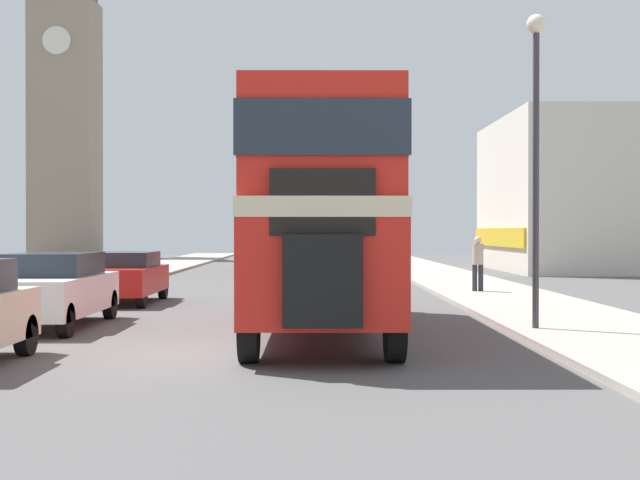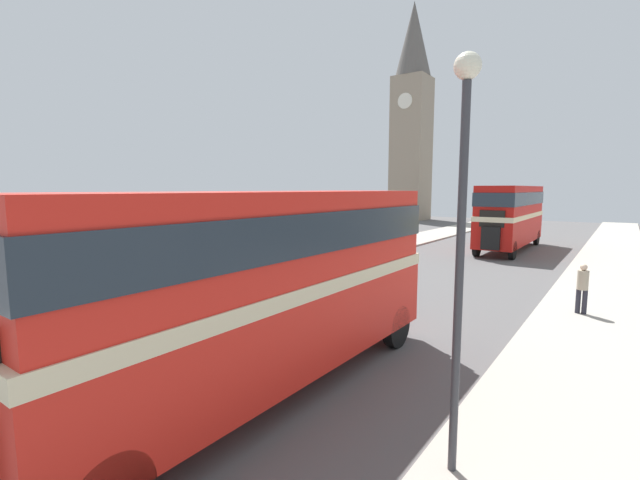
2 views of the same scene
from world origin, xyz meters
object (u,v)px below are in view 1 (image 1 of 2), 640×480
Objects in this scene: car_parked_far at (123,276)px; street_lamp at (536,123)px; double_decker_bus at (320,202)px; church_tower at (65,60)px; car_parked_mid at (52,289)px; bus_distant at (304,217)px; pedestrian_walking at (478,260)px.

street_lamp reaches higher than car_parked_far.
church_tower is (-18.31, 48.36, 12.01)m from double_decker_bus.
street_lamp is (4.03, -0.42, 1.47)m from double_decker_bus.
street_lamp is 54.68m from church_tower.
car_parked_far is 12.24m from street_lamp.
street_lamp is at bearing -38.24° from car_parked_far.
car_parked_far is at bearing 127.28° from double_decker_bus.
car_parked_mid reaches higher than car_parked_far.
car_parked_mid is 51.07m from church_tower.
car_parked_far is at bearing -104.47° from bus_distant.
double_decker_bus is at bearing -52.72° from car_parked_far.
pedestrian_walking is (4.85, 9.86, -1.43)m from double_decker_bus.
bus_distant is at bearing 78.67° from car_parked_mid.
bus_distant is at bearing 100.23° from street_lamp.
double_decker_bus is 1.70× the size of street_lamp.
bus_distant is at bearing 109.64° from pedestrian_walking.
car_parked_mid is at bearing -74.77° from church_tower.
double_decker_bus is 11.08m from pedestrian_walking.
church_tower is (-12.92, 47.47, 13.72)m from car_parked_mid.
car_parked_far is (0.15, 5.99, -0.05)m from car_parked_mid.
church_tower is (-17.75, 23.34, 11.88)m from bus_distant.
car_parked_mid is at bearing 172.04° from street_lamp.
bus_distant reaches higher than pedestrian_walking.
car_parked_mid is 0.16× the size of church_tower.
bus_distant is 0.36× the size of church_tower.
bus_distant reaches higher than car_parked_far.
pedestrian_walking is 10.72m from street_lamp.
bus_distant is 6.24× the size of pedestrian_walking.
car_parked_far is 0.69× the size of street_lamp.
double_decker_bus is 53.09m from church_tower.
church_tower is at bearing 121.03° from pedestrian_walking.
car_parked_far is 0.14× the size of church_tower.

